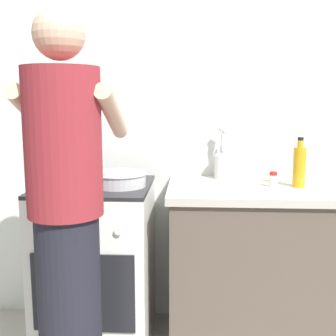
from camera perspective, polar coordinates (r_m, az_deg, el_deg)
The scene contains 9 objects.
back_wall at distance 2.56m, azimuth 3.86°, elevation 6.86°, with size 3.20×0.10×2.50m.
countertop at distance 2.42m, azimuth 12.27°, elevation -12.92°, with size 1.00×0.60×0.90m.
stove_range at distance 2.44m, azimuth -9.60°, elevation -12.65°, with size 0.60×0.62×0.90m.
pot at distance 2.36m, azimuth -13.17°, elevation -0.54°, with size 0.24×0.18×0.13m.
mixing_bowl at distance 2.25m, azimuth -6.63°, elevation -1.41°, with size 0.30×0.30×0.08m.
utensil_crock at distance 2.46m, azimuth 7.48°, elevation 0.54°, with size 0.10×0.10×0.31m.
spice_bottle at distance 2.28m, azimuth 14.05°, elevation -1.54°, with size 0.04×0.04×0.08m.
oil_bottle at distance 2.31m, azimuth 17.35°, elevation 0.25°, with size 0.07×0.07×0.26m.
person at distance 1.76m, azimuth -13.53°, elevation -7.34°, with size 0.41×0.50×1.70m.
Camera 1 is at (0.17, -2.06, 1.36)m, focal length 45.02 mm.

